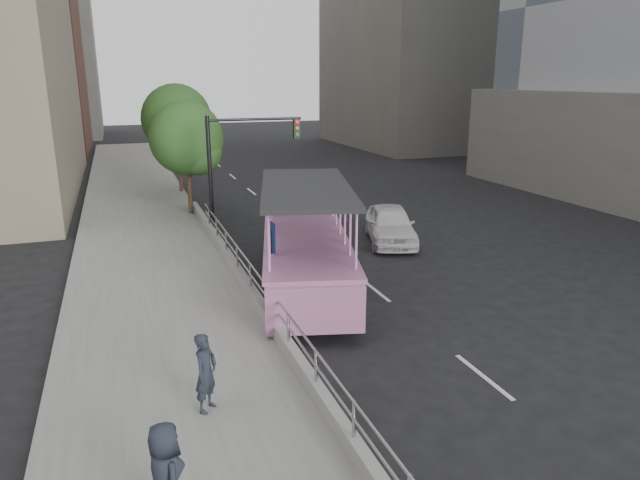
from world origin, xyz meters
TOP-DOWN VIEW (x-y plane):
  - ground at (0.00, 0.00)m, footprint 160.00×160.00m
  - sidewalk at (-5.75, 10.00)m, footprint 5.50×80.00m
  - kerb_wall at (-3.12, 2.00)m, footprint 0.24×30.00m
  - guardrail at (-3.12, 2.00)m, footprint 0.07×22.00m
  - duck_boat at (-0.82, 5.90)m, footprint 5.12×10.85m
  - car at (3.99, 8.96)m, footprint 3.20×4.95m
  - pedestrian_near at (-5.31, -1.72)m, footprint 0.68×0.71m
  - pedestrian_far at (-6.32, -4.63)m, footprint 0.76×0.95m
  - parking_sign at (-2.60, 3.38)m, footprint 0.09×0.62m
  - traffic_signal at (-1.70, 12.50)m, footprint 4.20×0.32m
  - street_tree_near at (-3.30, 15.93)m, footprint 3.52×3.52m
  - street_tree_far at (-3.10, 21.93)m, footprint 3.97×3.97m
  - midrise_stone_b at (-16.00, 64.00)m, footprint 16.00×14.00m

SIDE VIEW (x-z plane):
  - ground at x=0.00m, z-range 0.00..0.00m
  - sidewalk at x=-5.75m, z-range 0.00..0.30m
  - kerb_wall at x=-3.12m, z-range 0.30..0.66m
  - car at x=3.99m, z-range 0.00..1.57m
  - pedestrian_near at x=-5.31m, z-range 0.30..1.94m
  - guardrail at x=-3.12m, z-range 0.79..1.50m
  - pedestrian_far at x=-6.32m, z-range 0.30..2.00m
  - duck_boat at x=-0.82m, z-range -0.45..3.06m
  - parking_sign at x=-2.60m, z-range 0.35..3.11m
  - traffic_signal at x=-1.70m, z-range 0.90..6.10m
  - street_tree_near at x=-3.30m, z-range 0.96..6.68m
  - street_tree_far at x=-3.10m, z-range 1.08..7.53m
  - midrise_stone_b at x=-16.00m, z-range 0.00..20.00m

